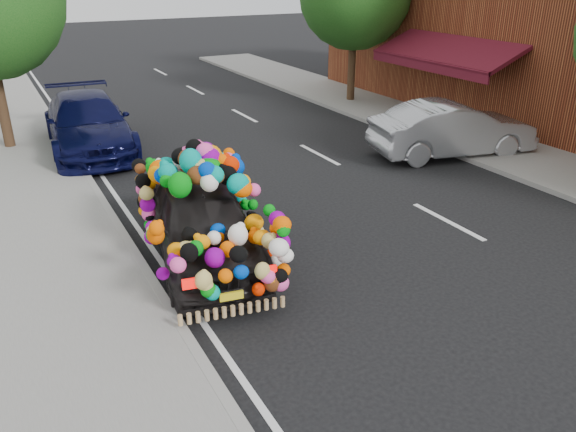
% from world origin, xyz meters
% --- Properties ---
extents(ground, '(100.00, 100.00, 0.00)m').
position_xyz_m(ground, '(0.00, 0.00, 0.00)').
color(ground, black).
rests_on(ground, ground).
extents(sidewalk, '(4.00, 60.00, 0.12)m').
position_xyz_m(sidewalk, '(-4.30, 0.00, 0.06)').
color(sidewalk, gray).
rests_on(sidewalk, ground).
extents(kerb, '(0.15, 60.00, 0.13)m').
position_xyz_m(kerb, '(-2.35, 0.00, 0.07)').
color(kerb, gray).
rests_on(kerb, ground).
extents(footpath_far, '(3.00, 40.00, 0.12)m').
position_xyz_m(footpath_far, '(8.20, 3.00, 0.06)').
color(footpath_far, gray).
rests_on(footpath_far, ground).
extents(lane_markings, '(6.00, 50.00, 0.01)m').
position_xyz_m(lane_markings, '(3.60, 0.00, 0.01)').
color(lane_markings, silver).
rests_on(lane_markings, ground).
extents(plush_art_car, '(2.71, 4.57, 2.04)m').
position_xyz_m(plush_art_car, '(-1.28, 0.81, 1.04)').
color(plush_art_car, black).
rests_on(plush_art_car, ground).
extents(navy_sedan, '(2.47, 5.35, 1.51)m').
position_xyz_m(navy_sedan, '(-1.80, 8.42, 0.76)').
color(navy_sedan, black).
rests_on(navy_sedan, ground).
extents(silver_hatchback, '(4.62, 2.47, 1.45)m').
position_xyz_m(silver_hatchback, '(6.71, 3.28, 0.72)').
color(silver_hatchback, '#A2A4A9').
rests_on(silver_hatchback, ground).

